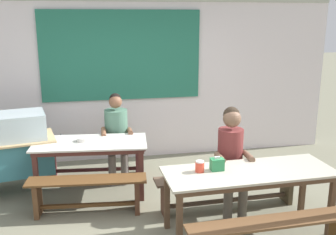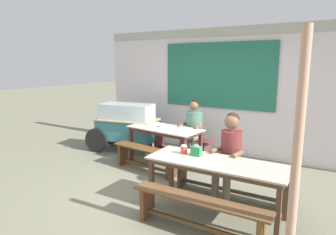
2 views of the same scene
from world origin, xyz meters
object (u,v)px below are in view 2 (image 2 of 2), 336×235
at_px(condiment_jar, 184,149).
at_px(wooden_support_post, 297,153).
at_px(bench_near_front, 198,210).
at_px(food_cart, 126,123).
at_px(bench_far_front, 146,156).
at_px(dining_table_near, 216,167).
at_px(soup_bowl, 162,126).
at_px(tissue_box, 196,151).
at_px(bench_near_back, 230,177).
at_px(bench_far_back, 181,143).
at_px(person_right_near_table, 229,150).
at_px(dining_table_far, 165,132).
at_px(person_center_facing, 193,126).

xyz_separation_m(condiment_jar, wooden_support_post, (1.61, -0.67, 0.39)).
height_order(bench_near_front, food_cart, food_cart).
relative_size(bench_far_front, food_cart, 0.79).
bearing_deg(dining_table_near, food_cart, 151.01).
height_order(food_cart, soup_bowl, food_cart).
bearing_deg(tissue_box, bench_near_back, 56.52).
height_order(bench_far_back, bench_near_front, same).
bearing_deg(food_cart, person_right_near_table, -20.70).
bearing_deg(bench_far_front, dining_table_far, 84.14).
distance_m(bench_near_front, wooden_support_post, 1.38).
bearing_deg(condiment_jar, tissue_box, 1.85).
distance_m(dining_table_far, bench_far_back, 0.69).
bearing_deg(bench_near_front, person_right_near_table, 91.54).
bearing_deg(bench_near_back, wooden_support_post, -47.51).
xyz_separation_m(tissue_box, soup_bowl, (-1.45, 1.34, -0.04)).
xyz_separation_m(bench_far_back, condiment_jar, (1.10, -1.88, 0.50)).
distance_m(person_center_facing, tissue_box, 2.03).
bearing_deg(wooden_support_post, bench_far_back, 136.71).
bearing_deg(tissue_box, dining_table_far, 136.38).
relative_size(bench_near_front, food_cart, 0.93).
distance_m(dining_table_near, person_center_facing, 2.28).
bearing_deg(soup_bowl, tissue_box, -42.80).
bearing_deg(bench_near_back, food_cart, 160.33).
height_order(dining_table_near, wooden_support_post, wooden_support_post).
relative_size(dining_table_far, bench_near_back, 0.83).
bearing_deg(soup_bowl, bench_near_front, -47.96).
bearing_deg(bench_far_back, condiment_jar, -59.67).
relative_size(dining_table_far, tissue_box, 10.03).
relative_size(dining_table_near, person_center_facing, 1.47).
height_order(dining_table_near, bench_near_front, dining_table_near).
bearing_deg(dining_table_near, tissue_box, 166.55).
bearing_deg(person_right_near_table, wooden_support_post, -46.02).
xyz_separation_m(dining_table_near, person_center_facing, (-1.32, 1.86, 0.06)).
relative_size(dining_table_near, bench_far_front, 1.29).
bearing_deg(wooden_support_post, dining_table_far, 144.55).
xyz_separation_m(bench_far_front, bench_near_back, (1.75, -0.21, 0.02)).
relative_size(bench_far_front, bench_near_front, 0.85).
bearing_deg(bench_near_front, soup_bowl, 132.04).
height_order(bench_near_back, wooden_support_post, wooden_support_post).
relative_size(dining_table_far, soup_bowl, 9.43).
height_order(condiment_jar, soup_bowl, condiment_jar).
relative_size(dining_table_far, food_cart, 0.84).
height_order(bench_near_back, tissue_box, tissue_box).
xyz_separation_m(bench_far_front, bench_near_front, (1.78, -1.38, 0.01)).
bearing_deg(person_center_facing, condiment_jar, -66.58).
xyz_separation_m(bench_far_back, bench_far_front, (-0.12, -1.16, -0.01)).
height_order(food_cart, wooden_support_post, wooden_support_post).
bearing_deg(bench_near_front, person_center_facing, 118.59).
relative_size(bench_near_back, person_right_near_table, 1.42).
distance_m(person_center_facing, person_right_near_table, 1.87).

